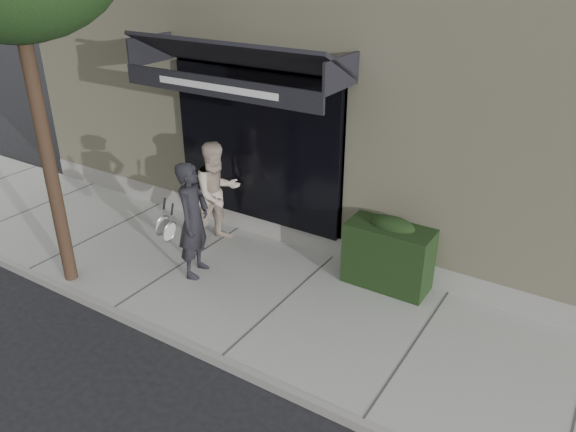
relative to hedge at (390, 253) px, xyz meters
The scene contains 7 objects.
ground 1.79m from the hedge, 131.35° to the right, with size 80.00×80.00×0.00m, color black.
sidewalk 1.77m from the hedge, 131.35° to the right, with size 20.00×3.00×0.12m, color gray.
curb 3.07m from the hedge, 111.45° to the right, with size 20.00×0.10×0.14m, color gray.
building_facade 4.39m from the hedge, 106.65° to the left, with size 14.30×8.04×5.64m.
hedge is the anchor object (origin of this frame).
pedestrian_front 3.06m from the hedge, 153.37° to the right, with size 0.82×0.86×1.88m.
pedestrian_back 3.12m from the hedge, behind, with size 0.95×1.07×1.84m.
Camera 1 is at (3.77, -5.86, 4.91)m, focal length 35.00 mm.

